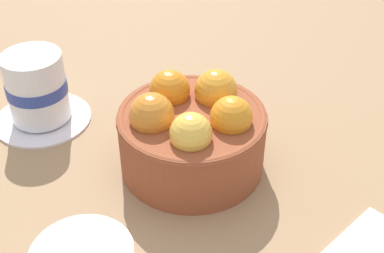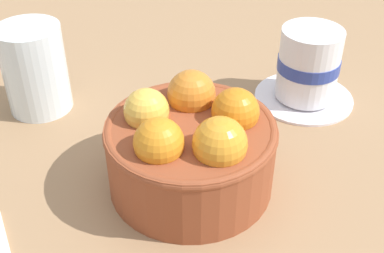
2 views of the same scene
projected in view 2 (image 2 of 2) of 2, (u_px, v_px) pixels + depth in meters
ground_plane at (191, 196)px, 50.15cm from camera, size 122.89×115.96×3.51cm
terracotta_bowl at (191, 147)px, 46.45cm from camera, size 15.68×15.68×9.88cm
coffee_cup at (308, 69)px, 58.76cm from camera, size 11.69×11.69×8.97cm
water_glass at (35, 69)px, 56.89cm from camera, size 7.14×7.14×10.09cm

